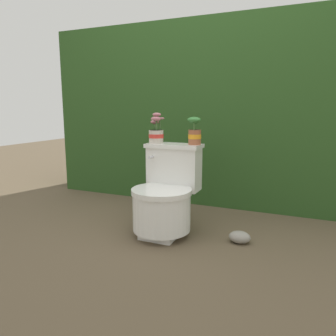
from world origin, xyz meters
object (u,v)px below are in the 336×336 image
at_px(potted_plant_midleft, 195,133).
at_px(garden_stone, 240,237).
at_px(potted_plant_left, 156,133).
at_px(toilet, 166,197).

bearing_deg(potted_plant_midleft, garden_stone, -19.81).
xyz_separation_m(potted_plant_left, potted_plant_midleft, (0.31, 0.01, 0.01)).
bearing_deg(potted_plant_midleft, potted_plant_left, -177.62).
distance_m(potted_plant_left, garden_stone, 0.99).
relative_size(toilet, garden_stone, 4.39).
xyz_separation_m(potted_plant_midleft, garden_stone, (0.39, -0.14, -0.70)).
height_order(potted_plant_left, potted_plant_midleft, potted_plant_left).
bearing_deg(garden_stone, potted_plant_left, 169.64).
relative_size(toilet, potted_plant_left, 2.80).
relative_size(potted_plant_left, garden_stone, 1.57).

